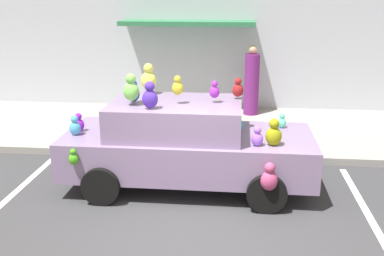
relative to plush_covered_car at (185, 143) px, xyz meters
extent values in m
plane|color=#38383A|center=(0.23, -1.75, -0.81)|extent=(60.00, 60.00, 0.00)
cube|color=gray|center=(0.23, 3.25, -0.73)|extent=(24.00, 4.00, 0.15)
cube|color=#2D7249|center=(-0.51, 4.85, 1.74)|extent=(3.60, 1.10, 0.12)
cube|color=silver|center=(3.00, -0.75, -0.80)|extent=(0.12, 3.60, 0.01)
cube|color=silver|center=(-2.93, -0.75, -0.80)|extent=(0.12, 3.60, 0.01)
cube|color=gray|center=(0.05, 0.01, -0.16)|extent=(4.33, 1.78, 0.68)
cube|color=gray|center=(-0.16, 0.01, 0.46)|extent=(2.25, 1.56, 0.56)
cylinder|color=black|center=(1.40, 0.89, -0.49)|extent=(0.64, 0.22, 0.64)
cylinder|color=black|center=(1.40, -0.88, -0.49)|extent=(0.64, 0.22, 0.64)
cylinder|color=black|center=(-1.29, 0.89, -0.49)|extent=(0.64, 0.22, 0.64)
cylinder|color=black|center=(-1.29, -0.88, -0.49)|extent=(0.64, 0.22, 0.64)
ellipsoid|color=#945AD9|center=(1.23, -0.54, 0.29)|extent=(0.19, 0.15, 0.22)
sphere|color=#945AD9|center=(1.23, -0.54, 0.44)|extent=(0.12, 0.12, 0.12)
ellipsoid|color=gold|center=(-0.11, -0.12, 1.00)|extent=(0.19, 0.16, 0.23)
sphere|color=gold|center=(-0.11, -0.12, 1.16)|extent=(0.12, 0.12, 0.12)
ellipsoid|color=#70C64F|center=(-0.87, -0.30, 0.97)|extent=(0.26, 0.22, 0.31)
sphere|color=#70C64F|center=(-0.87, -0.30, 1.19)|extent=(0.17, 0.17, 0.17)
ellipsoid|color=#62F1BD|center=(1.71, 0.52, 0.27)|extent=(0.16, 0.13, 0.19)
sphere|color=#62F1BD|center=(1.71, 0.52, 0.40)|extent=(0.10, 0.10, 0.10)
ellipsoid|color=#469EC6|center=(-1.88, -0.29, 0.30)|extent=(0.20, 0.17, 0.24)
sphere|color=#469EC6|center=(-1.88, -0.29, 0.46)|extent=(0.13, 0.13, 0.13)
ellipsoid|color=#142F9C|center=(-0.88, -0.11, 0.89)|extent=(0.21, 0.17, 0.25)
sphere|color=#142F9C|center=(-0.88, -0.11, 1.06)|extent=(0.14, 0.14, 0.14)
ellipsoid|color=purple|center=(-1.89, -0.07, 0.29)|extent=(0.19, 0.16, 0.23)
sphere|color=purple|center=(-1.89, -0.07, 0.45)|extent=(0.12, 0.12, 0.12)
ellipsoid|color=olive|center=(1.49, -0.49, 0.33)|extent=(0.26, 0.21, 0.31)
sphere|color=olive|center=(1.49, -0.49, 0.54)|extent=(0.17, 0.17, 0.17)
ellipsoid|color=#43269C|center=(-0.51, -0.51, 0.90)|extent=(0.26, 0.21, 0.30)
sphere|color=#43269C|center=(-0.51, -0.51, 1.11)|extent=(0.16, 0.16, 0.16)
ellipsoid|color=#AD3D69|center=(1.41, -0.99, -0.23)|extent=(0.27, 0.22, 0.31)
sphere|color=#AD3D69|center=(1.41, -0.99, -0.02)|extent=(0.17, 0.17, 0.17)
ellipsoid|color=#621690|center=(0.74, 0.38, 0.31)|extent=(0.22, 0.18, 0.27)
sphere|color=#621690|center=(0.74, 0.38, 0.49)|extent=(0.14, 0.14, 0.14)
ellipsoid|color=teal|center=(0.89, 0.12, 0.31)|extent=(0.23, 0.19, 0.28)
sphere|color=teal|center=(0.89, 0.12, 0.51)|extent=(0.15, 0.15, 0.15)
ellipsoid|color=maroon|center=(0.89, 0.35, 0.89)|extent=(0.20, 0.16, 0.24)
sphere|color=maroon|center=(0.89, 0.35, 1.05)|extent=(0.13, 0.13, 0.13)
ellipsoid|color=#46B473|center=(0.83, -0.10, 0.28)|extent=(0.18, 0.15, 0.21)
sphere|color=#46B473|center=(0.83, -0.10, 0.43)|extent=(0.12, 0.12, 0.12)
ellipsoid|color=#2FEC39|center=(0.79, -0.55, 0.27)|extent=(0.16, 0.13, 0.19)
sphere|color=#2FEC39|center=(0.79, -0.55, 0.40)|extent=(0.10, 0.10, 0.10)
ellipsoid|color=#44A01C|center=(-1.70, -0.95, -0.02)|extent=(0.16, 0.13, 0.19)
sphere|color=#44A01C|center=(-1.70, -0.95, 0.11)|extent=(0.10, 0.10, 0.10)
ellipsoid|color=#DEE853|center=(-0.74, 0.57, 0.99)|extent=(0.28, 0.23, 0.33)
sphere|color=#DEE853|center=(-0.74, 0.57, 1.22)|extent=(0.18, 0.18, 0.18)
ellipsoid|color=purple|center=(0.50, 0.03, 0.92)|extent=(0.17, 0.14, 0.20)
sphere|color=purple|center=(0.50, 0.03, 1.06)|extent=(0.11, 0.11, 0.11)
ellipsoid|color=pink|center=(0.54, 1.96, -0.43)|extent=(0.36, 0.30, 0.45)
sphere|color=pink|center=(0.54, 1.96, -0.11)|extent=(0.25, 0.25, 0.25)
sphere|color=pink|center=(0.46, 1.96, -0.02)|extent=(0.10, 0.10, 0.10)
sphere|color=pink|center=(0.63, 1.96, -0.02)|extent=(0.10, 0.10, 0.10)
cylinder|color=#6C226D|center=(1.25, 4.53, 0.16)|extent=(0.39, 0.39, 1.63)
sphere|color=tan|center=(1.25, 4.53, 1.09)|extent=(0.23, 0.23, 0.23)
camera|label=1|loc=(0.90, -7.52, 2.58)|focal=42.42mm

